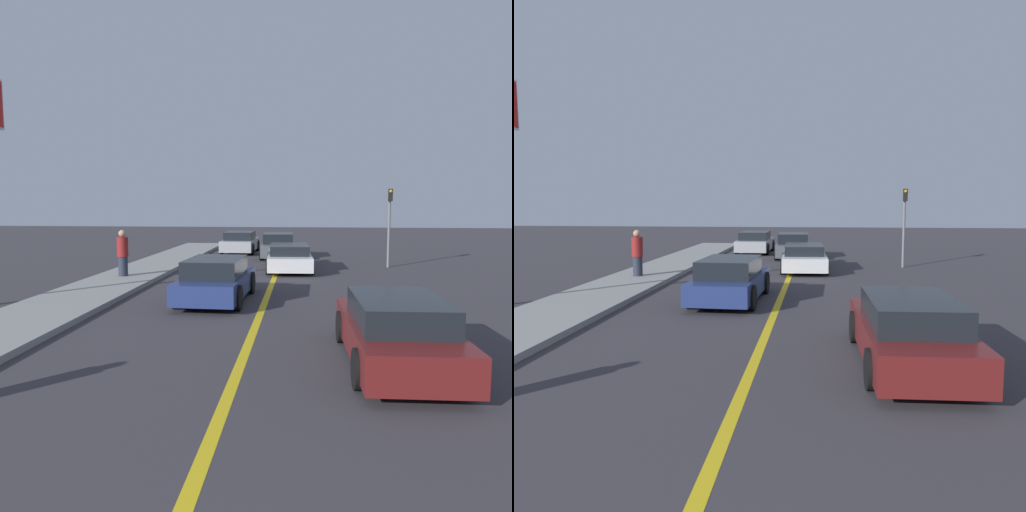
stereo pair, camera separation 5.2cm
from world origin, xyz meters
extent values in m
cube|color=gold|center=(0.00, 18.00, 0.00)|extent=(0.20, 60.00, 0.01)
cube|color=gray|center=(-5.64, 17.01, 0.08)|extent=(2.53, 34.02, 0.16)
cube|color=maroon|center=(2.82, 9.19, 0.49)|extent=(1.85, 4.40, 0.62)
cube|color=black|center=(2.82, 8.97, 1.04)|extent=(1.59, 2.43, 0.47)
cylinder|color=black|center=(1.96, 10.52, 0.33)|extent=(0.24, 0.68, 0.67)
cylinder|color=black|center=(3.61, 10.56, 0.33)|extent=(0.24, 0.68, 0.67)
cylinder|color=black|center=(2.04, 7.82, 0.33)|extent=(0.24, 0.68, 0.67)
cylinder|color=black|center=(3.68, 7.87, 0.33)|extent=(0.24, 0.68, 0.67)
cube|color=navy|center=(-1.46, 14.74, 0.49)|extent=(1.94, 4.30, 0.59)
cube|color=black|center=(-1.46, 14.53, 1.05)|extent=(1.65, 2.38, 0.53)
cylinder|color=black|center=(-2.26, 16.08, 0.36)|extent=(0.25, 0.72, 0.71)
cylinder|color=black|center=(-0.57, 16.02, 0.36)|extent=(0.25, 0.72, 0.71)
cylinder|color=black|center=(-2.36, 13.46, 0.36)|extent=(0.25, 0.72, 0.71)
cylinder|color=black|center=(-0.67, 13.40, 0.36)|extent=(0.25, 0.72, 0.71)
cube|color=silver|center=(0.52, 21.80, 0.45)|extent=(2.05, 4.64, 0.57)
cube|color=black|center=(0.52, 21.58, 0.94)|extent=(1.74, 2.58, 0.41)
cylinder|color=black|center=(-0.42, 23.17, 0.31)|extent=(0.25, 0.63, 0.62)
cylinder|color=black|center=(1.33, 23.26, 0.31)|extent=(0.25, 0.63, 0.62)
cylinder|color=black|center=(-0.29, 20.35, 0.31)|extent=(0.25, 0.63, 0.62)
cylinder|color=black|center=(1.46, 20.43, 0.31)|extent=(0.25, 0.63, 0.62)
cube|color=#4C5156|center=(-0.20, 26.62, 0.50)|extent=(1.87, 4.02, 0.64)
cube|color=black|center=(-0.20, 26.42, 1.08)|extent=(1.60, 2.23, 0.51)
cylinder|color=black|center=(-1.07, 27.82, 0.32)|extent=(0.24, 0.65, 0.65)
cylinder|color=black|center=(0.58, 27.87, 0.32)|extent=(0.24, 0.65, 0.65)
cylinder|color=black|center=(-0.99, 25.36, 0.32)|extent=(0.24, 0.65, 0.65)
cylinder|color=black|center=(0.66, 25.41, 0.32)|extent=(0.24, 0.65, 0.65)
cube|color=#9E9EA3|center=(-2.58, 29.18, 0.49)|extent=(1.91, 4.08, 0.61)
cube|color=black|center=(-2.58, 28.97, 1.03)|extent=(1.65, 2.26, 0.46)
cylinder|color=black|center=(-3.40, 30.45, 0.33)|extent=(0.24, 0.66, 0.65)
cylinder|color=black|center=(-1.69, 30.40, 0.33)|extent=(0.24, 0.66, 0.65)
cylinder|color=black|center=(-3.47, 27.95, 0.33)|extent=(0.24, 0.66, 0.65)
cylinder|color=black|center=(-1.76, 27.90, 0.33)|extent=(0.24, 0.66, 0.65)
cylinder|color=#282D3D|center=(-5.73, 18.38, 0.53)|extent=(0.36, 0.36, 0.74)
cylinder|color=maroon|center=(-5.73, 18.38, 1.27)|extent=(0.42, 0.42, 0.74)
sphere|color=tan|center=(-5.73, 18.38, 1.78)|extent=(0.27, 0.27, 0.27)
cylinder|color=slate|center=(4.99, 23.15, 1.78)|extent=(0.12, 0.12, 3.56)
cube|color=black|center=(4.99, 22.97, 3.29)|extent=(0.18, 0.18, 0.55)
sphere|color=orange|center=(4.99, 22.88, 3.45)|extent=(0.14, 0.14, 0.14)
camera|label=1|loc=(1.13, 0.05, 2.96)|focal=35.00mm
camera|label=2|loc=(1.18, 0.06, 2.96)|focal=35.00mm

